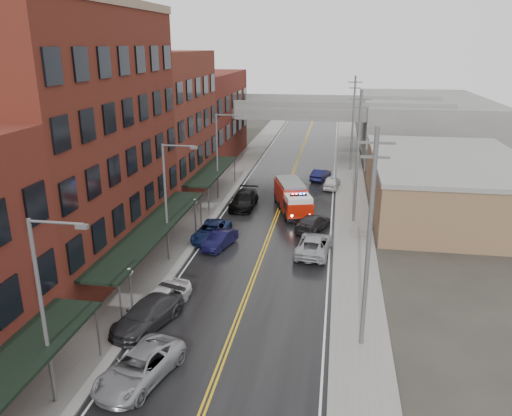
{
  "coord_description": "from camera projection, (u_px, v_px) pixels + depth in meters",
  "views": [
    {
      "loc": [
        5.33,
        -9.2,
        15.7
      ],
      "look_at": [
        -0.89,
        28.77,
        3.0
      ],
      "focal_mm": 35.0,
      "sensor_mm": 36.0,
      "label": 1
    }
  ],
  "objects": [
    {
      "name": "street_lamp_2",
      "position": [
        219.0,
        151.0,
        51.23
      ],
      "size": [
        2.64,
        0.22,
        9.0
      ],
      "color": "#59595B",
      "rests_on": "ground"
    },
    {
      "name": "sidewalk_right",
      "position": [
        356.0,
        242.0,
        41.33
      ],
      "size": [
        3.0,
        160.0,
        0.15
      ],
      "primitive_type": "cube",
      "color": "slate",
      "rests_on": "ground"
    },
    {
      "name": "awning_2",
      "position": [
        212.0,
        171.0,
        52.53
      ],
      "size": [
        2.6,
        13.0,
        3.09
      ],
      "color": "black",
      "rests_on": "ground"
    },
    {
      "name": "utility_pole_2",
      "position": [
        353.0,
        122.0,
        62.82
      ],
      "size": [
        1.8,
        0.24,
        12.0
      ],
      "color": "#59595B",
      "rests_on": "ground"
    },
    {
      "name": "brick_building_c",
      "position": [
        157.0,
        126.0,
        52.01
      ],
      "size": [
        9.0,
        15.0,
        15.0
      ],
      "primitive_type": "cube",
      "color": "brown",
      "rests_on": "ground"
    },
    {
      "name": "parked_car_left_3",
      "position": [
        148.0,
        314.0,
        28.92
      ],
      "size": [
        3.63,
        5.7,
        1.54
      ],
      "primitive_type": "imported",
      "rotation": [
        0.0,
        0.0,
        -0.3
      ],
      "color": "#2B2A2D",
      "rests_on": "ground"
    },
    {
      "name": "parked_car_left_5",
      "position": [
        220.0,
        240.0,
        40.2
      ],
      "size": [
        2.39,
        4.27,
        1.33
      ],
      "primitive_type": "imported",
      "rotation": [
        0.0,
        0.0,
        -0.26
      ],
      "color": "black",
      "rests_on": "ground"
    },
    {
      "name": "curb_left",
      "position": [
        204.0,
        233.0,
        43.32
      ],
      "size": [
        0.3,
        160.0,
        0.15
      ],
      "primitive_type": "cube",
      "color": "gray",
      "rests_on": "ground"
    },
    {
      "name": "right_far_block",
      "position": [
        422.0,
        124.0,
        75.94
      ],
      "size": [
        18.0,
        30.0,
        8.0
      ],
      "primitive_type": "cube",
      "color": "slate",
      "rests_on": "ground"
    },
    {
      "name": "overpass",
      "position": [
        300.0,
        116.0,
        70.59
      ],
      "size": [
        40.0,
        10.0,
        7.5
      ],
      "color": "slate",
      "rests_on": "ground"
    },
    {
      "name": "parked_car_right_0",
      "position": [
        314.0,
        245.0,
        38.99
      ],
      "size": [
        3.04,
        5.64,
        1.5
      ],
      "primitive_type": "imported",
      "rotation": [
        0.0,
        0.0,
        3.04
      ],
      "color": "#9C9EA4",
      "rests_on": "ground"
    },
    {
      "name": "brick_building_b",
      "position": [
        69.0,
        144.0,
        35.14
      ],
      "size": [
        9.0,
        20.0,
        18.0
      ],
      "primitive_type": "cube",
      "color": "maroon",
      "rests_on": "ground"
    },
    {
      "name": "parked_car_left_6",
      "position": [
        211.0,
        231.0,
        41.85
      ],
      "size": [
        2.72,
        5.31,
        1.43
      ],
      "primitive_type": "imported",
      "rotation": [
        0.0,
        0.0,
        -0.07
      ],
      "color": "#15224F",
      "rests_on": "ground"
    },
    {
      "name": "parked_car_left_7",
      "position": [
        244.0,
        200.0,
        50.06
      ],
      "size": [
        2.41,
        5.63,
        1.62
      ],
      "primitive_type": "imported",
      "rotation": [
        0.0,
        0.0,
        -0.03
      ],
      "color": "black",
      "rests_on": "ground"
    },
    {
      "name": "sidewalk_left",
      "position": [
        186.0,
        232.0,
        43.57
      ],
      "size": [
        3.0,
        160.0,
        0.15
      ],
      "primitive_type": "cube",
      "color": "slate",
      "rests_on": "ground"
    },
    {
      "name": "brick_building_far",
      "position": [
        202.0,
        117.0,
        68.88
      ],
      "size": [
        9.0,
        20.0,
        12.0
      ],
      "primitive_type": "cube",
      "color": "#5E2318",
      "rests_on": "ground"
    },
    {
      "name": "parked_car_right_3",
      "position": [
        321.0,
        174.0,
        60.13
      ],
      "size": [
        2.52,
        4.45,
        1.39
      ],
      "primitive_type": "imported",
      "rotation": [
        0.0,
        0.0,
        2.88
      ],
      "color": "#0E0F34",
      "rests_on": "ground"
    },
    {
      "name": "parked_car_left_2",
      "position": [
        139.0,
        367.0,
        24.25
      ],
      "size": [
        3.72,
        5.74,
        1.47
      ],
      "primitive_type": "imported",
      "rotation": [
        0.0,
        0.0,
        -0.26
      ],
      "color": "#919398",
      "rests_on": "ground"
    },
    {
      "name": "awning_1",
      "position": [
        153.0,
        228.0,
        36.13
      ],
      "size": [
        2.6,
        18.0,
        3.09
      ],
      "color": "black",
      "rests_on": "ground"
    },
    {
      "name": "parked_car_left_4",
      "position": [
        164.0,
        297.0,
        30.95
      ],
      "size": [
        2.9,
        4.68,
        1.49
      ],
      "primitive_type": "imported",
      "rotation": [
        0.0,
        0.0,
        -0.28
      ],
      "color": "silver",
      "rests_on": "ground"
    },
    {
      "name": "fire_truck",
      "position": [
        293.0,
        197.0,
        48.5
      ],
      "size": [
        4.72,
        8.05,
        2.8
      ],
      "rotation": [
        0.0,
        0.0,
        0.29
      ],
      "color": "#B61808",
      "rests_on": "ground"
    },
    {
      "name": "street_lamp_0",
      "position": [
        46.0,
        303.0,
        21.24
      ],
      "size": [
        2.64,
        0.22,
        9.0
      ],
      "color": "#59595B",
      "rests_on": "ground"
    },
    {
      "name": "parked_car_right_2",
      "position": [
        332.0,
        182.0,
        56.67
      ],
      "size": [
        2.13,
        4.33,
        1.42
      ],
      "primitive_type": "imported",
      "rotation": [
        0.0,
        0.0,
        3.03
      ],
      "color": "silver",
      "rests_on": "ground"
    },
    {
      "name": "road",
      "position": [
        269.0,
        237.0,
        42.47
      ],
      "size": [
        11.0,
        160.0,
        0.02
      ],
      "primitive_type": "cube",
      "color": "black",
      "rests_on": "ground"
    },
    {
      "name": "utility_pole_0",
      "position": [
        369.0,
        238.0,
        25.34
      ],
      "size": [
        1.8,
        0.24,
        12.0
      ],
      "color": "#59595B",
      "rests_on": "ground"
    },
    {
      "name": "utility_pole_1",
      "position": [
        358.0,
        155.0,
        44.08
      ],
      "size": [
        1.8,
        0.24,
        12.0
      ],
      "color": "#59595B",
      "rests_on": "ground"
    },
    {
      "name": "street_lamp_1",
      "position": [
        169.0,
        196.0,
        36.23
      ],
      "size": [
        2.64,
        0.22,
        9.0
      ],
      "color": "#59595B",
      "rests_on": "ground"
    },
    {
      "name": "globe_lamp_2",
      "position": [
        195.0,
        208.0,
        42.73
      ],
      "size": [
        0.44,
        0.44,
        3.12
      ],
      "color": "#59595B",
      "rests_on": "ground"
    },
    {
      "name": "globe_lamp_1",
      "position": [
        130.0,
        281.0,
        29.62
      ],
      "size": [
        0.44,
        0.44,
        3.12
      ],
      "color": "#59595B",
      "rests_on": "ground"
    },
    {
      "name": "curb_right",
      "position": [
        336.0,
        241.0,
        41.58
      ],
      "size": [
        0.3,
        160.0,
        0.15
      ],
      "primitive_type": "cube",
      "color": "gray",
      "rests_on": "ground"
    },
    {
      "name": "parked_car_right_1",
      "position": [
        313.0,
        223.0,
        43.93
      ],
      "size": [
        3.45,
        5.2,
        1.4
      ],
      "primitive_type": "imported",
      "rotation": [
        0.0,
        0.0,
        2.8
      ],
      "color": "black",
      "rests_on": "ground"
    },
    {
      "name": "tan_building",
      "position": [
        445.0,
        186.0,
        48.61
      ],
      "size": [
        14.0,
        22.0,
        5.0
      ],
      "primitive_type": "cube",
      "color": "#7E6143",
      "rests_on": "ground"
    }
  ]
}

